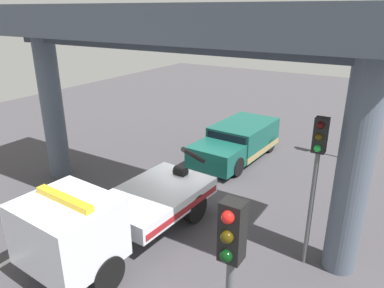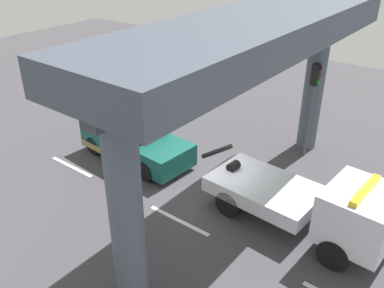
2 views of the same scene
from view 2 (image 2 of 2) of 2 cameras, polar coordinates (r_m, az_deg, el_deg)
ground_plane at (r=16.35m, az=3.29°, el=-6.69°), size 60.00×40.00×0.10m
lane_stripe_west at (r=18.60m, az=-16.28°, el=-3.02°), size 2.60×0.16×0.01m
lane_stripe_mid at (r=14.85m, az=-1.81°, el=-10.50°), size 2.60×0.16×0.01m
tow_truck_white at (r=14.18m, az=16.72°, el=-7.93°), size 7.31×2.73×2.46m
towed_van_green at (r=18.46m, az=-8.23°, el=0.40°), size 5.31×2.47×1.58m
overpass_structure at (r=13.27m, az=8.32°, el=12.73°), size 3.60×13.44×6.84m
traffic_light_near at (r=22.46m, az=-4.20°, el=12.03°), size 0.39×0.32×4.23m
traffic_light_far at (r=18.19m, az=16.46°, el=7.08°), size 0.39×0.32×4.24m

